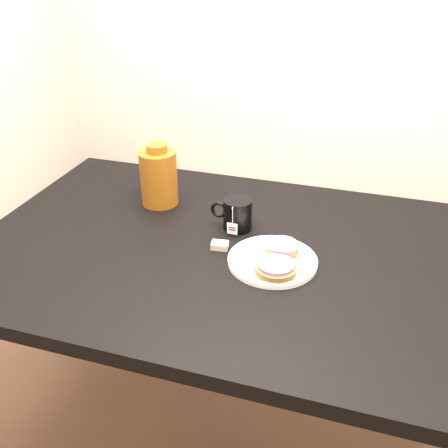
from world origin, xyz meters
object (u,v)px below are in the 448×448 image
Objects in this scene: bagel_back at (282,248)px; teabag_pouch at (220,245)px; plate at (272,260)px; mug at (237,214)px; table at (231,273)px; bagel_package at (159,177)px; bagel_front at (276,268)px.

teabag_pouch is (-0.17, -0.01, -0.02)m from bagel_back.
bagel_back reaches higher than plate.
plate is 1.84× the size of mug.
bagel_package is at bearing 147.07° from table.
bagel_back is (0.02, 0.04, 0.02)m from plate.
table is 9.49× the size of bagel_front.
bagel_package is (-0.26, 0.20, 0.08)m from teabag_pouch.
bagel_package reaches higher than teabag_pouch.
plate is at bearing -28.81° from bagel_package.
bagel_back reaches higher than table.
mug is at bearing -16.75° from bagel_package.
teabag_pouch reaches higher than plate.
table is 0.20m from bagel_front.
bagel_package reaches higher than mug.
bagel_package reaches higher than bagel_front.
table is 11.93× the size of bagel_back.
table is at bearing -32.93° from bagel_package.
bagel_front is 0.19m from teabag_pouch.
plate is 5.12× the size of teabag_pouch.
mug is (-0.14, 0.14, 0.04)m from plate.
mug is 0.29m from bagel_package.
bagel_package is at bearing 151.19° from plate.
bagel_front is at bearing -33.23° from bagel_package.
bagel_back is (0.14, -0.00, 0.11)m from table.
bagel_back is 0.94× the size of mug.
bagel_front is at bearing -33.81° from table.
table is 11.19× the size of mug.
bagel_package is at bearing 165.98° from mug.
teabag_pouch is 0.23× the size of bagel_package.
teabag_pouch is (-0.17, 0.08, -0.02)m from bagel_front.
bagel_front is (0.00, -0.09, -0.00)m from bagel_back.
bagel_back is 0.19m from mug.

